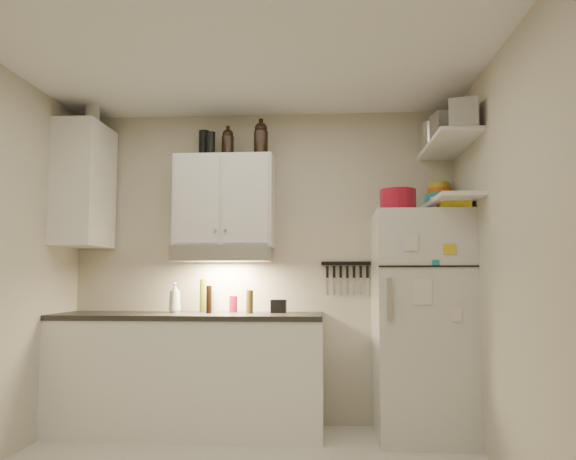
{
  "coord_description": "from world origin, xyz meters",
  "views": [
    {
      "loc": [
        0.52,
        -3.2,
        1.19
      ],
      "look_at": [
        0.25,
        0.9,
        1.55
      ],
      "focal_mm": 35.0,
      "sensor_mm": 36.0,
      "label": 1
    }
  ],
  "objects": [
    {
      "name": "thermos_a",
      "position": [
        -0.41,
        1.29,
        2.3
      ],
      "size": [
        0.07,
        0.07,
        0.2
      ],
      "primitive_type": "cylinder",
      "rotation": [
        0.0,
        0.0,
        0.02
      ],
      "color": "black",
      "rests_on": "upper_cabinet"
    },
    {
      "name": "spice_jar",
      "position": [
        1.35,
        1.06,
        1.75
      ],
      "size": [
        0.06,
        0.06,
        0.11
      ],
      "primitive_type": "cylinder",
      "rotation": [
        0.0,
        0.0,
        -0.03
      ],
      "color": "silver",
      "rests_on": "fridge"
    },
    {
      "name": "countertop",
      "position": [
        -0.55,
        1.2,
        0.9
      ],
      "size": [
        2.1,
        0.62,
        0.04
      ],
      "primitive_type": "cube",
      "color": "#2A2824",
      "rests_on": "base_cabinet"
    },
    {
      "name": "bowl_orange",
      "position": [
        1.47,
        1.48,
        1.91
      ],
      "size": [
        0.2,
        0.2,
        0.06
      ],
      "primitive_type": "cylinder",
      "color": "#E35B15",
      "rests_on": "bowl_teal"
    },
    {
      "name": "right_wall",
      "position": [
        1.61,
        0.0,
        1.3
      ],
      "size": [
        0.02,
        3.0,
        2.6
      ],
      "primitive_type": "cube",
      "color": "beige",
      "rests_on": "ground"
    },
    {
      "name": "ceiling",
      "position": [
        0.0,
        0.0,
        2.61
      ],
      "size": [
        3.2,
        3.0,
        0.02
      ],
      "primitive_type": "cube",
      "color": "white",
      "rests_on": "ground"
    },
    {
      "name": "thermos_b",
      "position": [
        -0.5,
        1.4,
        2.32
      ],
      "size": [
        0.09,
        0.09,
        0.24
      ],
      "primitive_type": "cylinder",
      "rotation": [
        0.0,
        0.0,
        -0.05
      ],
      "color": "black",
      "rests_on": "upper_cabinet"
    },
    {
      "name": "clear_bottle",
      "position": [
        -0.37,
        1.34,
        1.01
      ],
      "size": [
        0.06,
        0.06,
        0.18
      ],
      "primitive_type": "cylinder",
      "rotation": [
        0.0,
        0.0,
        -0.06
      ],
      "color": "silver",
      "rests_on": "countertop"
    },
    {
      "name": "soap_bottle",
      "position": [
        -0.69,
        1.29,
        1.05
      ],
      "size": [
        0.11,
        0.11,
        0.27
      ],
      "primitive_type": "imported",
      "rotation": [
        0.0,
        0.0,
        -0.1
      ],
      "color": "white",
      "rests_on": "countertop"
    },
    {
      "name": "shelf_lo",
      "position": [
        1.45,
        1.02,
        1.76
      ],
      "size": [
        0.3,
        0.95,
        0.03
      ],
      "primitive_type": "cube",
      "color": "white",
      "rests_on": "right_wall"
    },
    {
      "name": "side_jar",
      "position": [
        -1.38,
        1.18,
        2.53
      ],
      "size": [
        0.12,
        0.12,
        0.16
      ],
      "primitive_type": "cylinder",
      "rotation": [
        0.0,
        0.0,
        -0.04
      ],
      "color": "silver",
      "rests_on": "side_cabinet"
    },
    {
      "name": "bowl_yellow",
      "position": [
        1.47,
        1.48,
        1.96
      ],
      "size": [
        0.16,
        0.16,
        0.05
      ],
      "primitive_type": "cylinder",
      "color": "gold",
      "rests_on": "bowl_orange"
    },
    {
      "name": "pepper_mill",
      "position": [
        -0.08,
        1.25,
        1.01
      ],
      "size": [
        0.06,
        0.06,
        0.18
      ],
      "primitive_type": "cylinder",
      "rotation": [
        0.0,
        0.0,
        0.14
      ],
      "color": "brown",
      "rests_on": "countertop"
    },
    {
      "name": "growler_b",
      "position": [
        0.0,
        1.27,
        2.34
      ],
      "size": [
        0.12,
        0.12,
        0.27
      ],
      "primitive_type": null,
      "rotation": [
        0.0,
        0.0,
        -0.07
      ],
      "color": "black",
      "rests_on": "upper_cabinet"
    },
    {
      "name": "back_wall",
      "position": [
        0.0,
        1.51,
        1.3
      ],
      "size": [
        3.2,
        0.02,
        2.6
      ],
      "primitive_type": "cube",
      "color": "beige",
      "rests_on": "ground"
    },
    {
      "name": "range_hood",
      "position": [
        -0.3,
        1.27,
        1.39
      ],
      "size": [
        0.76,
        0.46,
        0.12
      ],
      "primitive_type": "cube",
      "color": "silver",
      "rests_on": "back_wall"
    },
    {
      "name": "stock_pot",
      "position": [
        1.44,
        1.32,
        2.33
      ],
      "size": [
        0.32,
        0.32,
        0.22
      ],
      "primitive_type": "cylinder",
      "rotation": [
        0.0,
        0.0,
        0.02
      ],
      "color": "silver",
      "rests_on": "shelf_hi"
    },
    {
      "name": "knife_strip",
      "position": [
        0.7,
        1.49,
        1.32
      ],
      "size": [
        0.42,
        0.02,
        0.03
      ],
      "primitive_type": "cube",
      "color": "black",
      "rests_on": "back_wall"
    },
    {
      "name": "shelf_hi",
      "position": [
        1.45,
        1.02,
        2.2
      ],
      "size": [
        0.3,
        0.95,
        0.03
      ],
      "primitive_type": "cube",
      "color": "white",
      "rests_on": "right_wall"
    },
    {
      "name": "tin_a",
      "position": [
        1.45,
        1.0,
        2.32
      ],
      "size": [
        0.25,
        0.23,
        0.21
      ],
      "primitive_type": "cube",
      "rotation": [
        0.0,
        0.0,
        0.18
      ],
      "color": "#AAAAAD",
      "rests_on": "shelf_hi"
    },
    {
      "name": "side_cabinet",
      "position": [
        -1.44,
        1.2,
        1.95
      ],
      "size": [
        0.33,
        0.55,
        1.0
      ],
      "primitive_type": "cube",
      "color": "white",
      "rests_on": "left_wall"
    },
    {
      "name": "bowl_teal",
      "position": [
        1.46,
        1.39,
        1.83
      ],
      "size": [
        0.25,
        0.25,
        0.1
      ],
      "primitive_type": "cylinder",
      "color": "teal",
      "rests_on": "shelf_lo"
    },
    {
      "name": "upper_cabinet",
      "position": [
        -0.3,
        1.33,
        1.83
      ],
      "size": [
        0.8,
        0.33,
        0.75
      ],
      "primitive_type": "cube",
      "color": "white",
      "rests_on": "back_wall"
    },
    {
      "name": "red_jar",
      "position": [
        -0.23,
        1.36,
        0.99
      ],
      "size": [
        0.07,
        0.07,
        0.13
      ],
      "primitive_type": "cylinder",
      "rotation": [
        0.0,
        0.0,
        -0.05
      ],
      "color": "maroon",
      "rests_on": "countertop"
    },
    {
      "name": "fridge",
      "position": [
        1.25,
        1.16,
        0.85
      ],
      "size": [
        0.7,
        0.68,
        1.7
      ],
      "primitive_type": "cube",
      "color": "silver",
      "rests_on": "floor"
    },
    {
      "name": "oil_bottle",
      "position": [
        -0.48,
        1.35,
        1.06
      ],
      "size": [
        0.07,
        0.07,
        0.27
      ],
      "primitive_type": "cylinder",
      "rotation": [
        0.0,
        0.0,
        0.39
      ],
      "color": "#555D17",
      "rests_on": "countertop"
    },
    {
      "name": "vinegar_bottle",
      "position": [
        -0.4,
        1.21,
        1.03
      ],
      "size": [
        0.06,
        0.06,
        0.22
      ],
      "primitive_type": "cylinder",
      "rotation": [
        0.0,
        0.0,
        -0.33
      ],
      "color": "black",
      "rests_on": "countertop"
    },
    {
      "name": "book_stack",
      "position": [
        1.47,
        0.97,
        1.74
      ],
      "size": [
        0.24,
        0.29,
        0.09
      ],
      "primitive_type": "cube",
      "rotation": [
        0.0,
        0.0,
        -0.1
      ],
      "color": "yellow",
      "rests_on": "fridge"
    },
    {
      "name": "plates",
      "position": [
        1.47,
        1.09,
        1.8
      ],
      "size": [
        0.25,
        0.25,
        0.06
      ],
      "primitive_type": "cylinder",
      "rotation": [
        0.0,
        0.0,
        0.05
      ],
      "color": "teal",
      "rests_on": "shelf_lo"
    },
    {
      "name": "tin_b",
      "position": [
        1.47,
        0.62,
        2.31
      ],
      "size": [
        0.23,
        0.23,
        0.19
      ],
      "primitive_type": "cube",
      "rotation": [
        0.0,
        0.0,
        -0.24
      ],
      "color": "#AAAAAD",
      "rests_on": "shelf_hi"
    },
    {
      "name": "caddy",
      "position": [
        0.15,
        1.32,
        0.97
      ],
      "size": [
        0.13,
        0.09,
        0.11
      ],
      "primitive_type": "cube",
      "rotation": [
        0.0,
        0.0,
        -0.03
      ],
      "color": "black",
      "rests_on": "countertop"
    },
    {
      "name": "base_cabinet",
      "position": [
        -0.55,
        1.2,
        0.44
      ],
      "size": [
        2.1,
        0.6,
        0.88
      ],
      "primitive_type": "cube",
      "color": "white",
      "rests_on": "floor"
    },
    {
      "name": "growler_a",
      "position": [
        -0.28,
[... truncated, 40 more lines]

